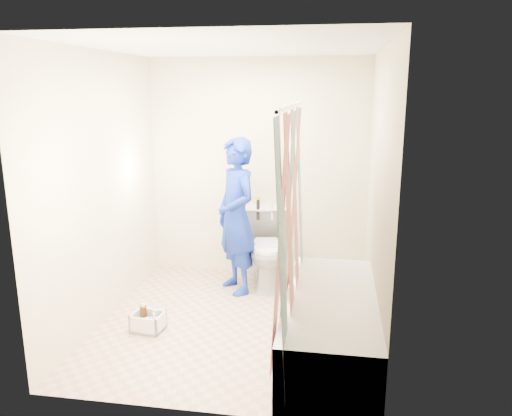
% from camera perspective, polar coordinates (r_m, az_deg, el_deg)
% --- Properties ---
extents(floor, '(2.60, 2.60, 0.00)m').
position_cam_1_polar(floor, '(4.66, -2.33, -12.93)').
color(floor, tan).
rests_on(floor, ground).
extents(ceiling, '(2.40, 2.60, 0.02)m').
position_cam_1_polar(ceiling, '(4.18, -2.66, 17.99)').
color(ceiling, white).
rests_on(ceiling, wall_back).
extents(wall_back, '(2.40, 0.02, 2.40)m').
position_cam_1_polar(wall_back, '(5.52, 0.23, 4.43)').
color(wall_back, beige).
rests_on(wall_back, ground).
extents(wall_front, '(2.40, 0.02, 2.40)m').
position_cam_1_polar(wall_front, '(3.04, -7.43, -3.34)').
color(wall_front, beige).
rests_on(wall_front, ground).
extents(wall_left, '(0.02, 2.60, 2.40)m').
position_cam_1_polar(wall_left, '(4.65, -17.14, 2.09)').
color(wall_left, beige).
rests_on(wall_left, ground).
extents(wall_right, '(0.02, 2.60, 2.40)m').
position_cam_1_polar(wall_right, '(4.19, 13.81, 1.09)').
color(wall_right, beige).
rests_on(wall_right, ground).
extents(bathtub, '(0.70, 1.75, 0.50)m').
position_cam_1_polar(bathtub, '(4.08, 8.48, -12.92)').
color(bathtub, white).
rests_on(bathtub, ground).
extents(curtain_rod, '(0.02, 1.90, 0.02)m').
position_cam_1_polar(curtain_rod, '(3.67, 4.16, 11.55)').
color(curtain_rod, silver).
rests_on(curtain_rod, wall_back).
extents(shower_curtain, '(0.06, 1.75, 1.80)m').
position_cam_1_polar(shower_curtain, '(3.82, 3.92, -2.53)').
color(shower_curtain, silver).
rests_on(shower_curtain, curtain_rod).
extents(toilet, '(0.61, 0.87, 0.81)m').
position_cam_1_polar(toilet, '(5.37, 1.30, -4.55)').
color(toilet, white).
rests_on(toilet, ground).
extents(tank_lid, '(0.53, 0.32, 0.04)m').
position_cam_1_polar(tank_lid, '(5.23, 1.41, -4.26)').
color(tank_lid, silver).
rests_on(tank_lid, toilet).
extents(tank_internals, '(0.20, 0.08, 0.27)m').
position_cam_1_polar(tank_internals, '(5.47, 0.66, 0.08)').
color(tank_internals, black).
rests_on(tank_internals, toilet).
extents(plumber, '(0.66, 0.70, 1.60)m').
position_cam_1_polar(plumber, '(5.09, -2.26, -0.96)').
color(plumber, '#0F369B').
rests_on(plumber, ground).
extents(cleaning_caddy, '(0.29, 0.24, 0.20)m').
position_cam_1_polar(cleaning_caddy, '(4.58, -12.13, -12.69)').
color(cleaning_caddy, silver).
rests_on(cleaning_caddy, ground).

